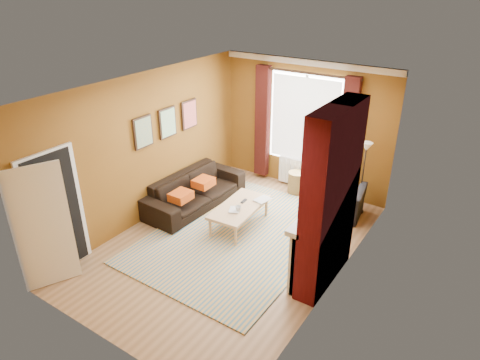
{
  "coord_description": "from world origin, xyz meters",
  "views": [
    {
      "loc": [
        3.62,
        -5.22,
        4.34
      ],
      "look_at": [
        0.0,
        0.25,
        1.15
      ],
      "focal_mm": 32.0,
      "sensor_mm": 36.0,
      "label": 1
    }
  ],
  "objects_px": {
    "coffee_table": "(239,208)",
    "wicker_stool": "(297,182)",
    "floor_lamp": "(365,158)",
    "armchair": "(337,201)",
    "sofa": "(195,191)"
  },
  "relations": [
    {
      "from": "sofa",
      "to": "floor_lamp",
      "type": "xyz_separation_m",
      "value": [
        2.9,
        1.59,
        0.83
      ]
    },
    {
      "from": "armchair",
      "to": "coffee_table",
      "type": "distance_m",
      "value": 1.95
    },
    {
      "from": "sofa",
      "to": "floor_lamp",
      "type": "distance_m",
      "value": 3.41
    },
    {
      "from": "sofa",
      "to": "wicker_stool",
      "type": "xyz_separation_m",
      "value": [
        1.47,
        1.67,
        -0.1
      ]
    },
    {
      "from": "coffee_table",
      "to": "wicker_stool",
      "type": "xyz_separation_m",
      "value": [
        0.26,
        1.86,
        -0.16
      ]
    },
    {
      "from": "floor_lamp",
      "to": "armchair",
      "type": "bearing_deg",
      "value": -130.53
    },
    {
      "from": "floor_lamp",
      "to": "coffee_table",
      "type": "bearing_deg",
      "value": -133.46
    },
    {
      "from": "sofa",
      "to": "armchair",
      "type": "relative_size",
      "value": 2.32
    },
    {
      "from": "wicker_stool",
      "to": "floor_lamp",
      "type": "relative_size",
      "value": 0.34
    },
    {
      "from": "armchair",
      "to": "wicker_stool",
      "type": "relative_size",
      "value": 1.99
    },
    {
      "from": "wicker_stool",
      "to": "coffee_table",
      "type": "bearing_deg",
      "value": -97.97
    },
    {
      "from": "coffee_table",
      "to": "wicker_stool",
      "type": "relative_size",
      "value": 2.74
    },
    {
      "from": "sofa",
      "to": "floor_lamp",
      "type": "relative_size",
      "value": 1.55
    },
    {
      "from": "sofa",
      "to": "floor_lamp",
      "type": "height_order",
      "value": "floor_lamp"
    },
    {
      "from": "coffee_table",
      "to": "wicker_stool",
      "type": "height_order",
      "value": "wicker_stool"
    }
  ]
}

